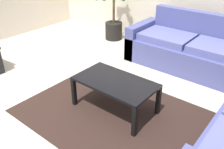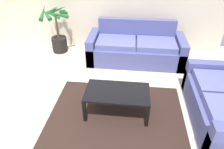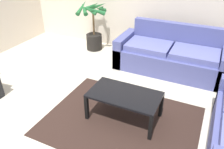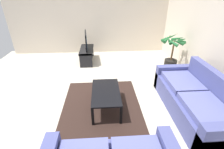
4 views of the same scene
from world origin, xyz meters
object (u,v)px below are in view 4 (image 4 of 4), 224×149
(tv, at_px, (86,40))
(coffee_table, at_px, (106,93))
(tv_stand, at_px, (87,53))
(potted_palm, at_px, (172,56))
(couch_main, at_px, (194,100))

(tv, relative_size, coffee_table, 0.91)
(tv_stand, bearing_deg, potted_palm, 69.96)
(couch_main, bearing_deg, coffee_table, -98.55)
(tv, bearing_deg, coffee_table, 12.34)
(tv_stand, xyz_separation_m, potted_palm, (0.96, 2.63, 0.21))
(couch_main, distance_m, potted_palm, 1.96)
(tv, distance_m, potted_palm, 2.81)
(couch_main, relative_size, coffee_table, 2.12)
(couch_main, height_order, potted_palm, potted_palm)
(tv, distance_m, coffee_table, 2.71)
(tv, bearing_deg, tv_stand, -84.88)
(tv_stand, distance_m, tv, 0.46)
(potted_palm, bearing_deg, tv, -110.07)
(couch_main, bearing_deg, tv_stand, -140.69)
(couch_main, distance_m, coffee_table, 1.81)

